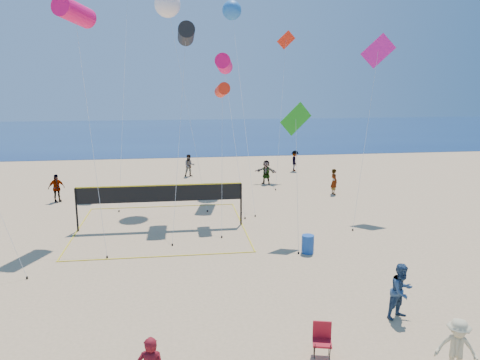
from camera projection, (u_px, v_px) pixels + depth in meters
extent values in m
cube|color=navy|center=(187.00, 132.00, 73.35)|extent=(140.00, 50.00, 0.03)
imported|color=navy|center=(401.00, 291.00, 15.64)|extent=(1.14, 1.03, 1.92)
imported|color=beige|center=(457.00, 349.00, 12.46)|extent=(1.27, 1.08, 1.70)
imported|color=gray|center=(56.00, 188.00, 30.92)|extent=(1.17, 0.96, 1.86)
imported|color=gray|center=(266.00, 172.00, 36.34)|extent=(1.79, 1.29, 1.86)
imported|color=gray|center=(334.00, 182.00, 33.02)|extent=(0.51, 0.71, 1.81)
imported|color=gray|center=(189.00, 166.00, 39.21)|extent=(0.97, 0.79, 1.86)
imported|color=gray|center=(295.00, 161.00, 41.60)|extent=(0.89, 1.30, 1.84)
cube|color=#A8131F|center=(322.00, 343.00, 13.48)|extent=(0.65, 0.61, 0.06)
cube|color=#A8131F|center=(322.00, 330.00, 13.63)|extent=(0.54, 0.18, 0.54)
cylinder|color=black|center=(315.00, 352.00, 13.36)|extent=(0.09, 0.27, 0.70)
cylinder|color=black|center=(314.00, 345.00, 13.74)|extent=(0.09, 0.27, 0.70)
cylinder|color=black|center=(330.00, 353.00, 13.31)|extent=(0.09, 0.27, 0.70)
cylinder|color=black|center=(329.00, 346.00, 13.69)|extent=(0.09, 0.27, 0.70)
cylinder|color=#18489F|center=(308.00, 244.00, 21.74)|extent=(0.68, 0.68, 0.85)
cylinder|color=black|center=(77.00, 210.00, 24.74)|extent=(0.10, 0.10, 2.35)
cylinder|color=black|center=(241.00, 204.00, 25.91)|extent=(0.10, 0.10, 2.35)
cube|color=black|center=(160.00, 194.00, 25.18)|extent=(8.80, 0.04, 0.88)
cube|color=yellow|center=(160.00, 185.00, 25.08)|extent=(8.80, 0.05, 0.06)
cube|color=yellow|center=(159.00, 257.00, 21.30)|extent=(9.00, 0.07, 0.02)
cube|color=yellow|center=(163.00, 207.00, 29.83)|extent=(9.00, 0.07, 0.02)
cylinder|color=#FF0C61|center=(75.00, 12.00, 23.28)|extent=(1.90, 2.66, 1.34)
cylinder|color=silver|center=(90.00, 129.00, 22.22)|extent=(1.60, 4.81, 11.17)
cylinder|color=black|center=(107.00, 257.00, 21.16)|extent=(0.08, 0.08, 0.10)
cylinder|color=black|center=(186.00, 34.00, 26.97)|extent=(0.96, 2.29, 1.25)
cylinder|color=silver|center=(180.00, 130.00, 24.86)|extent=(1.10, 6.45, 10.49)
cylinder|color=black|center=(172.00, 245.00, 22.75)|extent=(0.08, 0.08, 0.10)
cylinder|color=#FF2A11|center=(222.00, 90.00, 26.44)|extent=(0.76, 1.67, 0.90)
cylinder|color=silver|center=(222.00, 160.00, 25.17)|extent=(0.51, 4.12, 7.32)
cylinder|color=black|center=(222.00, 237.00, 23.90)|extent=(0.08, 0.08, 0.10)
cylinder|color=black|center=(27.00, 278.00, 18.92)|extent=(0.08, 0.08, 0.10)
cube|color=#1C941C|center=(296.00, 119.00, 23.23)|extent=(1.70, 0.38, 1.71)
cylinder|color=silver|center=(297.00, 184.00, 22.45)|extent=(0.47, 2.82, 5.97)
cylinder|color=black|center=(299.00, 253.00, 21.68)|extent=(0.08, 0.08, 0.10)
cube|color=#D41693|center=(378.00, 51.00, 27.69)|extent=(2.02, 0.50, 2.04)
cylinder|color=silver|center=(366.00, 136.00, 26.36)|extent=(2.80, 4.40, 9.57)
cylinder|color=black|center=(353.00, 230.00, 25.04)|extent=(0.08, 0.08, 0.10)
sphere|color=white|center=(167.00, 4.00, 29.59)|extent=(2.14, 2.14, 1.65)
cylinder|color=silver|center=(187.00, 106.00, 29.13)|extent=(2.10, 3.94, 12.59)
cylinder|color=black|center=(207.00, 211.00, 28.67)|extent=(0.08, 0.08, 0.10)
sphere|color=blue|center=(232.00, 10.00, 34.20)|extent=(1.76, 1.76, 1.40)
cylinder|color=silver|center=(242.00, 102.00, 30.92)|extent=(0.21, 9.54, 12.90)
cylinder|color=black|center=(255.00, 216.00, 27.65)|extent=(0.08, 0.08, 0.10)
cylinder|color=silver|center=(124.00, 90.00, 31.52)|extent=(0.41, 8.95, 14.48)
cylinder|color=black|center=(119.00, 211.00, 28.66)|extent=(0.08, 0.08, 0.10)
cube|color=#FF2A11|center=(286.00, 40.00, 38.58)|extent=(1.56, 0.25, 1.54)
cylinder|color=silver|center=(281.00, 110.00, 36.48)|extent=(2.11, 6.44, 11.16)
cylinder|color=black|center=(276.00, 190.00, 34.38)|extent=(0.08, 0.08, 0.10)
cylinder|color=#FF0C61|center=(224.00, 64.00, 31.08)|extent=(1.45, 2.56, 1.32)
cylinder|color=silver|center=(234.00, 136.00, 29.14)|extent=(0.56, 6.00, 8.95)
cylinder|color=black|center=(245.00, 218.00, 27.20)|extent=(0.08, 0.08, 0.10)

